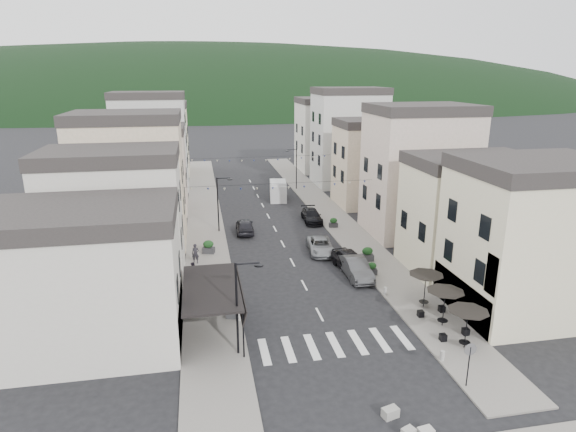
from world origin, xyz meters
name	(u,v)px	position (x,y,z in m)	size (l,w,h in m)	color
ground	(344,362)	(0.00, 0.00, 0.00)	(700.00, 700.00, 0.00)	black
sidewalk_left	(205,217)	(-7.50, 32.00, 0.06)	(4.00, 76.00, 0.12)	slate
sidewalk_right	(327,210)	(7.50, 32.00, 0.06)	(4.00, 76.00, 0.12)	slate
hill_backdrop	(208,100)	(0.00, 300.00, 0.00)	(640.00, 360.00, 70.00)	black
boutique_building	(78,286)	(-15.50, 5.00, 4.00)	(12.00, 8.00, 8.00)	beige
bistro_building	(531,245)	(14.50, 4.00, 5.00)	(10.00, 8.00, 10.00)	beige
boutique_awning	(215,288)	(-7.25, 5.00, 3.11)	(3.77, 7.50, 3.28)	black
buildings_row_left	(144,160)	(-14.50, 37.75, 6.12)	(10.20, 54.16, 14.00)	beige
buildings_row_right	(370,153)	(14.50, 36.59, 6.32)	(10.20, 54.16, 14.50)	beige
cafe_terrace	(445,295)	(7.70, 2.80, 2.36)	(2.50, 8.10, 2.53)	black
streetlamp_left_near	(241,299)	(-5.82, 2.00, 3.70)	(1.70, 0.56, 6.00)	black
streetlamp_left_far	(220,199)	(-5.82, 26.00, 3.70)	(1.70, 0.56, 6.00)	black
streetlamp_right_far	(295,165)	(5.82, 44.00, 3.70)	(1.70, 0.56, 6.00)	black
traffic_sign	(470,356)	(5.80, -3.50, 1.93)	(0.70, 0.07, 2.70)	black
bollards	(321,312)	(0.00, 5.50, 0.42)	(11.66, 10.26, 0.60)	gray
bunting_near	(281,187)	(0.00, 22.00, 5.65)	(19.00, 0.28, 0.62)	black
bunting_far	(260,160)	(0.00, 38.00, 5.65)	(19.00, 0.28, 0.62)	black
parked_car_a	(350,261)	(4.60, 13.38, 0.84)	(1.98, 4.92, 1.68)	black
parked_car_b	(356,268)	(4.60, 11.76, 0.82)	(1.73, 4.95, 1.63)	#373739
parked_car_c	(321,246)	(3.11, 17.94, 0.68)	(2.27, 4.92, 1.37)	gray
parked_car_d	(312,216)	(4.60, 27.86, 0.70)	(1.97, 4.85, 1.41)	black
parked_car_e	(245,226)	(-3.38, 25.25, 0.77)	(1.82, 4.52, 1.54)	black
delivery_van	(278,190)	(2.51, 38.91, 1.27)	(2.83, 5.64, 2.59)	#B9B9BB
pedestrian_a	(195,254)	(-8.58, 17.14, 1.02)	(0.65, 0.43, 1.79)	black
pedestrian_b	(193,272)	(-8.77, 13.34, 0.90)	(0.76, 0.59, 1.56)	black
concrete_block_a	(390,413)	(0.84, -4.95, 0.25)	(0.80, 0.50, 0.50)	gray
concrete_block_c	(426,432)	(1.98, -6.50, 0.20)	(0.70, 0.50, 0.40)	#AAA7A2
planter_la	(234,309)	(-6.00, 6.50, 0.72)	(1.20, 0.82, 1.23)	#313133
planter_lb	(208,247)	(-7.39, 19.46, 0.73)	(1.25, 0.91, 1.26)	#2D2D30
planter_ra	(372,269)	(6.00, 11.87, 0.63)	(1.03, 0.70, 1.06)	#2B2B2D
planter_rb	(367,254)	(6.69, 14.90, 0.74)	(1.20, 0.75, 1.28)	#303033
planter_rc	(333,223)	(6.40, 25.03, 0.63)	(0.98, 0.58, 1.06)	#28282A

